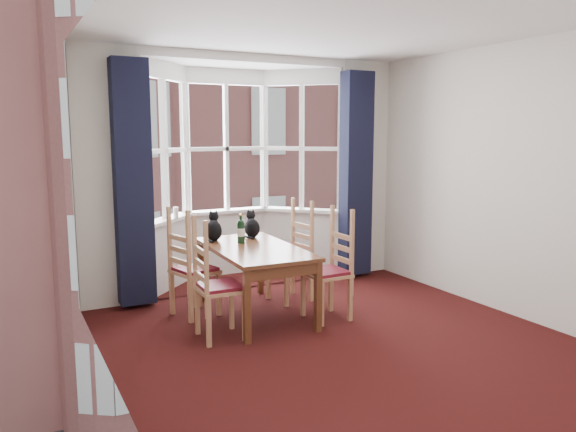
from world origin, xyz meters
TOP-DOWN VIEW (x-y plane):
  - floor at (0.00, 0.00)m, footprint 4.50×4.50m
  - ceiling at (0.00, 0.00)m, footprint 4.50×4.50m
  - wall_left at (-2.00, 0.00)m, footprint 0.00×4.50m
  - wall_right at (2.00, 0.00)m, footprint 0.00×4.50m
  - wall_back_pier_left at (-1.65, 2.25)m, footprint 0.70×0.12m
  - wall_back_pier_right at (1.65, 2.25)m, footprint 0.70×0.12m
  - bay_window at (0.00, 2.75)m, footprint 2.76×0.94m
  - curtain_left at (-1.42, 2.07)m, footprint 0.38×0.22m
  - curtain_right at (1.42, 2.07)m, footprint 0.38×0.22m
  - dining_table at (-0.39, 1.23)m, footprint 0.88×1.56m
  - chair_left_near at (-1.03, 0.78)m, footprint 0.42×0.44m
  - chair_left_far at (-1.03, 1.49)m, footprint 0.49×0.51m
  - chair_right_near at (0.30, 0.79)m, footprint 0.41×0.43m
  - chair_right_far at (0.26, 1.55)m, footprint 0.45×0.47m
  - cat_left at (-0.64, 1.77)m, footprint 0.24×0.28m
  - cat_right at (-0.19, 1.75)m, footprint 0.21×0.26m
  - wine_bottle at (-0.43, 1.49)m, footprint 0.08×0.08m
  - candle_tall at (-0.81, 2.60)m, footprint 0.06×0.06m
  - street at (0.00, 32.25)m, footprint 80.00×80.00m
  - tenement_building at (0.00, 14.01)m, footprint 18.40×7.80m

SIDE VIEW (x-z plane):
  - street at x=0.00m, z-range -6.00..-6.00m
  - floor at x=0.00m, z-range 0.00..0.00m
  - chair_left_near at x=-1.03m, z-range 0.01..0.93m
  - chair_left_far at x=-1.03m, z-range 0.01..0.93m
  - chair_right_near at x=0.30m, z-range 0.01..0.93m
  - chair_right_far at x=0.26m, z-range 0.01..0.93m
  - dining_table at x=-0.39m, z-range 0.28..1.01m
  - cat_right at x=-0.19m, z-range 0.69..1.00m
  - cat_left at x=-0.64m, z-range 0.68..1.02m
  - wine_bottle at x=-0.43m, z-range 0.70..1.02m
  - candle_tall at x=-0.81m, z-range 0.87..1.00m
  - curtain_left at x=-1.42m, z-range 0.05..2.65m
  - curtain_right at x=1.42m, z-range 0.05..2.65m
  - wall_left at x=-2.00m, z-range -0.85..3.65m
  - wall_right at x=2.00m, z-range -0.85..3.65m
  - wall_back_pier_left at x=-1.65m, z-range 0.00..2.80m
  - wall_back_pier_right at x=1.65m, z-range 0.00..2.80m
  - bay_window at x=0.00m, z-range 0.00..2.80m
  - tenement_building at x=0.00m, z-range -6.00..9.20m
  - ceiling at x=0.00m, z-range 2.80..2.80m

